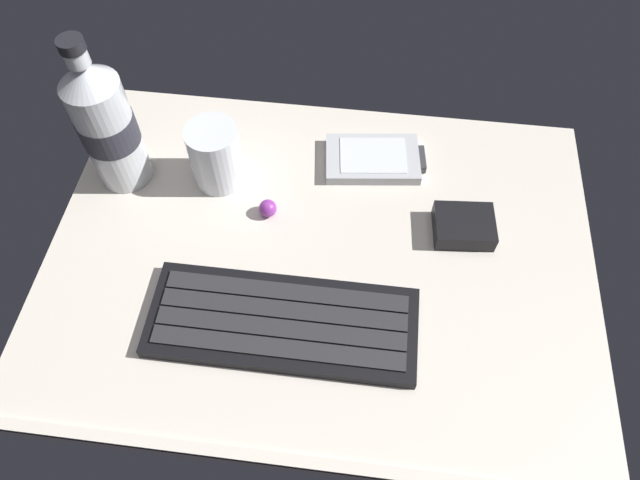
# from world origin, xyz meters

# --- Properties ---
(ground_plane) EXTENTS (0.64, 0.48, 0.03)m
(ground_plane) POSITION_xyz_m (0.00, -0.00, -0.01)
(ground_plane) COLOR beige
(keyboard) EXTENTS (0.29, 0.11, 0.02)m
(keyboard) POSITION_xyz_m (-0.03, -0.10, 0.01)
(keyboard) COLOR black
(keyboard) RESTS_ON ground_plane
(handheld_device) EXTENTS (0.13, 0.09, 0.02)m
(handheld_device) POSITION_xyz_m (0.05, 0.15, 0.01)
(handheld_device) COLOR #B7BABF
(handheld_device) RESTS_ON ground_plane
(juice_cup) EXTENTS (0.06, 0.06, 0.09)m
(juice_cup) POSITION_xyz_m (-0.14, 0.10, 0.04)
(juice_cup) COLOR silver
(juice_cup) RESTS_ON ground_plane
(water_bottle) EXTENTS (0.07, 0.07, 0.21)m
(water_bottle) POSITION_xyz_m (-0.26, 0.09, 0.09)
(water_bottle) COLOR silver
(water_bottle) RESTS_ON ground_plane
(charger_block) EXTENTS (0.07, 0.06, 0.02)m
(charger_block) POSITION_xyz_m (0.17, 0.05, 0.01)
(charger_block) COLOR black
(charger_block) RESTS_ON ground_plane
(trackball_mouse) EXTENTS (0.02, 0.02, 0.02)m
(trackball_mouse) POSITION_xyz_m (-0.07, 0.05, 0.01)
(trackball_mouse) COLOR purple
(trackball_mouse) RESTS_ON ground_plane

